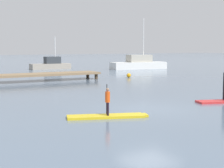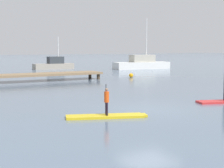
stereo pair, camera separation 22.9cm
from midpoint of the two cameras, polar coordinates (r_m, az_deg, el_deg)
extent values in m
plane|color=slate|center=(17.04, 6.06, -3.87)|extent=(240.00, 240.00, 0.00)
cube|color=gold|center=(14.88, -0.70, -5.05)|extent=(3.18, 1.80, 0.10)
cube|color=gold|center=(15.20, 5.33, -4.84)|extent=(0.41, 0.57, 0.09)
cylinder|color=black|center=(14.95, -0.47, -3.78)|extent=(0.08, 0.08, 0.52)
cylinder|color=black|center=(14.73, -0.34, -3.93)|extent=(0.08, 0.08, 0.52)
cylinder|color=#E54C14|center=(14.77, -0.41, -2.02)|extent=(0.25, 0.25, 0.43)
sphere|color=#8C664C|center=(14.73, -0.41, -0.87)|extent=(0.13, 0.13, 0.13)
cylinder|color=black|center=(14.95, -0.50, -2.41)|extent=(0.03, 0.03, 1.23)
cube|color=black|center=(15.03, -0.50, -4.39)|extent=(0.08, 0.14, 0.18)
cube|color=silver|center=(47.88, 4.74, 2.88)|extent=(7.57, 3.00, 0.89)
cube|color=#B2AD9E|center=(47.88, 4.84, 3.98)|extent=(3.25, 2.04, 0.95)
cylinder|color=silver|center=(48.17, 5.52, 7.36)|extent=(0.12, 0.12, 4.73)
cube|color=#9E9384|center=(48.18, -8.94, 2.73)|extent=(5.23, 1.46, 0.70)
cube|color=#33383D|center=(48.24, -8.65, 3.70)|extent=(1.97, 1.19, 0.90)
cylinder|color=silver|center=(48.36, -8.24, 5.76)|extent=(0.12, 0.12, 2.56)
cube|color=#846B4C|center=(31.24, -10.73, 1.47)|extent=(10.53, 2.25, 0.18)
cylinder|color=#473828|center=(32.49, -1.94, 1.32)|extent=(0.28, 0.28, 0.64)
cylinder|color=#473828|center=(33.95, -3.25, 1.50)|extent=(0.28, 0.28, 0.64)
sphere|color=orange|center=(34.43, 3.18, 1.35)|extent=(0.39, 0.39, 0.39)
camera|label=1|loc=(0.11, -89.63, 0.04)|focal=58.86mm
camera|label=2|loc=(0.11, 90.37, -0.04)|focal=58.86mm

